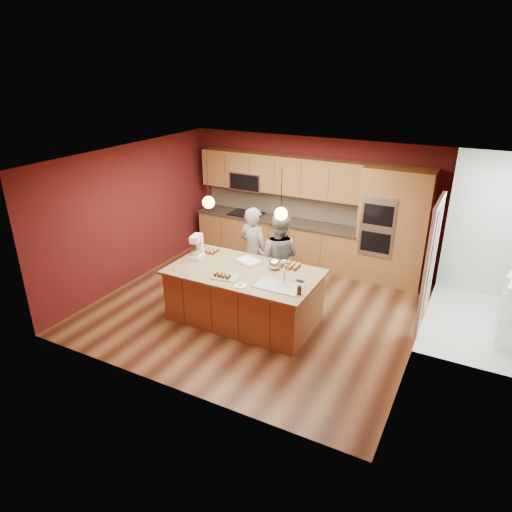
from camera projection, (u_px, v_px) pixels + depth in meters
The scene contains 24 objects.
floor at pixel (256, 307), 8.27m from camera, with size 5.50×5.50×0.00m, color #432212.
ceiling at pixel (257, 158), 7.21m from camera, with size 5.50×5.50×0.00m, color white.
wall_back at pixel (310, 201), 9.78m from camera, with size 5.50×5.50×0.00m, color #541616.
wall_front at pixel (164, 300), 5.70m from camera, with size 5.50×5.50×0.00m, color #541616.
wall_left at pixel (132, 214), 8.91m from camera, with size 5.00×5.00×0.00m, color #541616.
wall_right at pixel (425, 269), 6.57m from camera, with size 5.00×5.00×0.00m, color #541616.
cabinet_run at pixel (276, 216), 10.01m from camera, with size 3.74×0.64×2.30m.
oven_column at pixel (393, 227), 8.82m from camera, with size 1.30×0.62×2.30m.
doorway_trim at pixel (429, 267), 7.35m from camera, with size 0.08×1.11×2.20m, color white, non-canonical shape.
pendant_left at pixel (208, 202), 7.39m from camera, with size 0.20×0.20×0.80m.
pendant_right at pixel (281, 213), 6.84m from camera, with size 0.20×0.20×0.80m.
island at pixel (245, 295), 7.71m from camera, with size 2.49×1.40×1.30m.
person_left at pixel (254, 251), 8.48m from camera, with size 0.62×0.41×1.71m, color black.
person_right at pixel (278, 257), 8.27m from camera, with size 0.81×0.63×1.66m, color gray.
stand_mixer at pixel (196, 248), 7.96m from camera, with size 0.28×0.35×0.42m.
sheet_cake at pixel (248, 261), 7.84m from camera, with size 0.52×0.45×0.05m.
cooling_rack at pixel (226, 277), 7.30m from camera, with size 0.41×0.30×0.02m, color #B8BBC0.
mixing_bowl at pixel (275, 264), 7.57m from camera, with size 0.23×0.23×0.19m, color silver.
plate at pixel (240, 286), 7.02m from camera, with size 0.19×0.19×0.01m, color white.
tumbler at pixel (299, 290), 6.75m from camera, with size 0.07×0.07×0.14m, color #361A0A.
phone at pixel (300, 281), 7.17m from camera, with size 0.13×0.07×0.01m, color black.
cupcakes_left at pixel (211, 250), 8.26m from camera, with size 0.25×0.25×0.07m, color tan, non-canonical shape.
cupcakes_rack at pixel (222, 274), 7.29m from camera, with size 0.29×0.14×0.06m, color tan, non-canonical shape.
cupcakes_right at pixel (290, 265), 7.66m from camera, with size 0.35×0.26×0.08m, color tan, non-canonical shape.
Camera 1 is at (3.35, -6.42, 4.10)m, focal length 32.00 mm.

